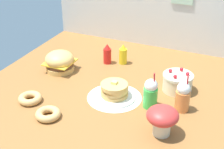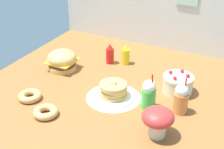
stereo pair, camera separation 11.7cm
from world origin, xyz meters
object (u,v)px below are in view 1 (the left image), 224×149
object	(u,v)px
mustard_bottle	(123,55)
orange_float_cup	(183,97)
layer_cake	(178,82)
burger	(60,62)
ketchup_bottle	(107,54)
cream_soda_cup	(151,93)
mushroom_stool	(162,118)
donut_pink_glaze	(30,98)
donut_chocolate	(48,114)
pancake_stack	(114,91)

from	to	relation	value
mustard_bottle	orange_float_cup	size ratio (longest dim) A/B	0.67
mustard_bottle	orange_float_cup	distance (m)	0.82
layer_cake	burger	bearing A→B (deg)	-175.62
ketchup_bottle	cream_soda_cup	xyz separation A→B (m)	(0.56, -0.51, 0.02)
ketchup_bottle	mushroom_stool	xyz separation A→B (m)	(0.72, -0.77, 0.03)
burger	mustard_bottle	xyz separation A→B (m)	(0.44, 0.34, 0.00)
burger	donut_pink_glaze	world-z (taller)	burger
burger	cream_soda_cup	distance (m)	0.90
burger	donut_pink_glaze	size ratio (longest dim) A/B	1.43
orange_float_cup	mushroom_stool	xyz separation A→B (m)	(-0.05, -0.31, 0.01)
cream_soda_cup	mushroom_stool	distance (m)	0.31
burger	mushroom_stool	world-z (taller)	mushroom_stool
mustard_bottle	mushroom_stool	distance (m)	1.01
mushroom_stool	donut_chocolate	bearing A→B (deg)	-169.37
mustard_bottle	orange_float_cup	bearing A→B (deg)	-38.12
burger	pancake_stack	bearing A→B (deg)	-19.46
burger	donut_chocolate	xyz separation A→B (m)	(0.28, -0.62, -0.06)
mustard_bottle	cream_soda_cup	distance (m)	0.71
cream_soda_cup	donut_chocolate	bearing A→B (deg)	-145.60
ketchup_bottle	donut_pink_glaze	size ratio (longest dim) A/B	1.08
burger	cream_soda_cup	size ratio (longest dim) A/B	0.88
pancake_stack	layer_cake	xyz separation A→B (m)	(0.40, 0.29, 0.02)
pancake_stack	mustard_bottle	world-z (taller)	mustard_bottle
mustard_bottle	cream_soda_cup	xyz separation A→B (m)	(0.43, -0.56, 0.02)
mustard_bottle	layer_cake	bearing A→B (deg)	-25.60
ketchup_bottle	cream_soda_cup	bearing A→B (deg)	-42.08
layer_cake	ketchup_bottle	bearing A→B (deg)	162.52
orange_float_cup	pancake_stack	bearing A→B (deg)	-174.88
burger	donut_chocolate	bearing A→B (deg)	-65.29
orange_float_cup	donut_pink_glaze	bearing A→B (deg)	-161.76
pancake_stack	ketchup_bottle	size ratio (longest dim) A/B	1.70
cream_soda_cup	orange_float_cup	distance (m)	0.22
orange_float_cup	mushroom_stool	distance (m)	0.32
pancake_stack	donut_chocolate	world-z (taller)	pancake_stack
donut_pink_glaze	donut_chocolate	size ratio (longest dim) A/B	1.00
ketchup_bottle	donut_pink_glaze	bearing A→B (deg)	-107.57
ketchup_bottle	donut_chocolate	size ratio (longest dim) A/B	1.08
donut_chocolate	mushroom_stool	bearing A→B (deg)	10.63
burger	mustard_bottle	bearing A→B (deg)	37.89
pancake_stack	mustard_bottle	bearing A→B (deg)	105.71
pancake_stack	orange_float_cup	size ratio (longest dim) A/B	1.13
layer_cake	mushroom_stool	distance (m)	0.56
orange_float_cup	mustard_bottle	bearing A→B (deg)	141.88
burger	cream_soda_cup	xyz separation A→B (m)	(0.87, -0.22, 0.02)
mustard_bottle	cream_soda_cup	size ratio (longest dim) A/B	0.67
cream_soda_cup	mushroom_stool	size ratio (longest dim) A/B	1.36
mustard_bottle	mushroom_stool	world-z (taller)	mushroom_stool
ketchup_bottle	donut_chocolate	bearing A→B (deg)	-91.54
ketchup_bottle	mustard_bottle	xyz separation A→B (m)	(0.13, 0.05, 0.00)
donut_pink_glaze	layer_cake	bearing A→B (deg)	31.83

